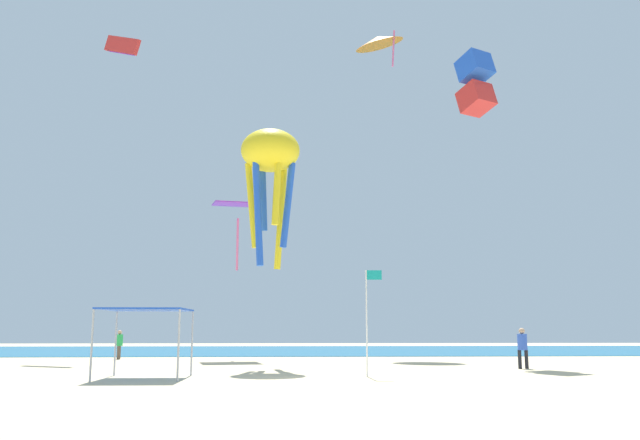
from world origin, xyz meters
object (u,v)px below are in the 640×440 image
canopy_tent (147,312)px  person_leftmost (119,342)px  kite_parafoil_red (122,46)px  kite_diamond_purple (238,208)px  person_near_tent (522,345)px  banner_flag (368,312)px  kite_delta_orange (378,41)px  kite_octopus_yellow (270,158)px  kite_box_blue (475,83)px

canopy_tent → person_leftmost: size_ratio=1.86×
kite_parafoil_red → kite_diamond_purple: bearing=13.8°
person_leftmost → kite_diamond_purple: (6.56, 0.15, 7.86)m
person_leftmost → kite_parafoil_red: size_ratio=0.54×
person_near_tent → banner_flag: (-7.24, -4.33, 1.28)m
canopy_tent → kite_parafoil_red: kite_parafoil_red is taller
kite_delta_orange → kite_parafoil_red: (-17.82, -2.64, -1.96)m
kite_delta_orange → kite_parafoil_red: 18.13m
canopy_tent → kite_diamond_purple: size_ratio=0.73×
kite_octopus_yellow → person_leftmost: bearing=-156.6°
kite_diamond_purple → kite_parafoil_red: kite_parafoil_red is taller
kite_box_blue → kite_diamond_purple: bearing=-47.7°
kite_diamond_purple → kite_parafoil_red: (-8.35, 3.70, 11.79)m
kite_diamond_purple → kite_octopus_yellow: size_ratio=0.63×
kite_diamond_purple → person_leftmost: bearing=-10.0°
kite_diamond_purple → kite_octopus_yellow: kite_octopus_yellow is taller
banner_flag → canopy_tent: bearing=-176.7°
kite_box_blue → kite_diamond_purple: kite_box_blue is taller
canopy_tent → kite_octopus_yellow: (4.10, 6.27, 7.38)m
canopy_tent → kite_box_blue: size_ratio=0.87×
kite_box_blue → kite_diamond_purple: 15.37m
person_leftmost → kite_delta_orange: bearing=110.3°
kite_octopus_yellow → kite_parafoil_red: bearing=-162.2°
canopy_tent → kite_parafoil_red: 26.71m
person_near_tent → person_leftmost: person_near_tent is taller
canopy_tent → kite_diamond_purple: bearing=82.4°
kite_diamond_purple → kite_parafoil_red: size_ratio=1.37×
kite_box_blue → canopy_tent: bearing=4.7°
canopy_tent → kite_parafoil_red: (-6.41, 18.36, 18.32)m
canopy_tent → banner_flag: bearing=3.3°
kite_diamond_purple → kite_delta_orange: bearing=-157.4°
person_near_tent → kite_octopus_yellow: (-11.10, 1.48, 8.65)m
kite_delta_orange → kite_octopus_yellow: 20.90m
kite_box_blue → kite_delta_orange: size_ratio=0.70×
kite_delta_orange → kite_diamond_purple: size_ratio=1.21×
canopy_tent → kite_parafoil_red: size_ratio=1.00×
person_leftmost → kite_diamond_purple: bearing=89.6°
canopy_tent → kite_diamond_purple: 16.16m
kite_octopus_yellow → kite_delta_orange: bearing=130.4°
kite_delta_orange → person_leftmost: bearing=76.4°
kite_box_blue → banner_flag: bearing=24.1°
person_near_tent → kite_box_blue: bearing=82.8°
person_leftmost → banner_flag: bearing=40.1°
canopy_tent → person_leftmost: bearing=107.6°
person_near_tent → kite_parafoil_red: kite_parafoil_red is taller
banner_flag → kite_diamond_purple: (-6.01, 14.20, 6.51)m
person_leftmost → kite_box_blue: (19.85, -4.33, 14.15)m
canopy_tent → person_near_tent: canopy_tent is taller
kite_delta_orange → kite_octopus_yellow: (-7.32, -14.73, -12.90)m
person_near_tent → canopy_tent: bearing=-169.3°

